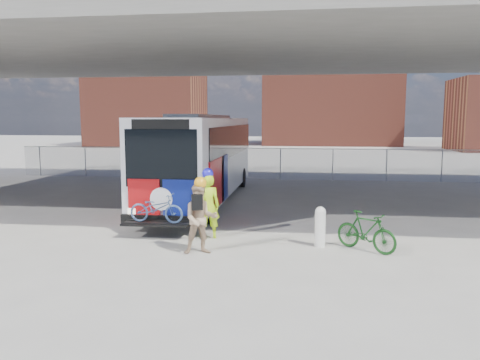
% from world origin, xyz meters
% --- Properties ---
extents(ground, '(160.00, 160.00, 0.00)m').
position_xyz_m(ground, '(0.00, 0.00, 0.00)').
color(ground, '#9E9991').
rests_on(ground, ground).
extents(bus, '(2.67, 12.91, 3.69)m').
position_xyz_m(bus, '(-2.00, 4.44, 2.11)').
color(bus, silver).
rests_on(bus, ground).
extents(overpass, '(40.00, 16.00, 7.95)m').
position_xyz_m(overpass, '(0.00, 4.00, 6.54)').
color(overpass, '#605E59').
rests_on(overpass, ground).
extents(chainlink_fence, '(30.00, 0.06, 30.00)m').
position_xyz_m(chainlink_fence, '(0.00, 12.00, 1.42)').
color(chainlink_fence, gray).
rests_on(chainlink_fence, ground).
extents(brick_buildings, '(54.00, 22.00, 12.00)m').
position_xyz_m(brick_buildings, '(1.23, 48.23, 5.42)').
color(brick_buildings, brown).
rests_on(brick_buildings, ground).
extents(smokestack, '(2.20, 2.20, 25.00)m').
position_xyz_m(smokestack, '(14.00, 55.00, 12.50)').
color(smokestack, brown).
rests_on(smokestack, ground).
extents(bollard, '(0.29, 0.29, 1.13)m').
position_xyz_m(bollard, '(2.75, -2.42, 0.60)').
color(bollard, silver).
rests_on(bollard, ground).
extents(cyclist_hivis, '(0.80, 0.64, 2.10)m').
position_xyz_m(cyclist_hivis, '(-0.51, -1.89, 1.01)').
color(cyclist_hivis, '#B7E818').
rests_on(cyclist_hivis, ground).
extents(cyclist_tan, '(1.08, 0.95, 2.03)m').
position_xyz_m(cyclist_tan, '(-0.37, -3.52, 0.96)').
color(cyclist_tan, tan).
rests_on(cyclist_tan, ground).
extents(bike_parked, '(1.71, 1.49, 1.07)m').
position_xyz_m(bike_parked, '(3.95, -2.69, 0.53)').
color(bike_parked, '#154317').
rests_on(bike_parked, ground).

